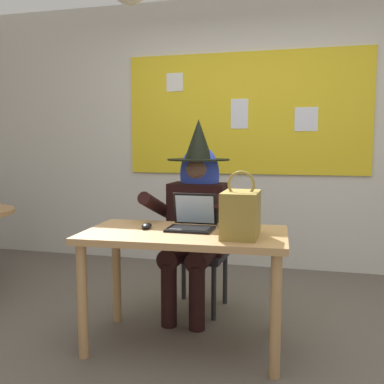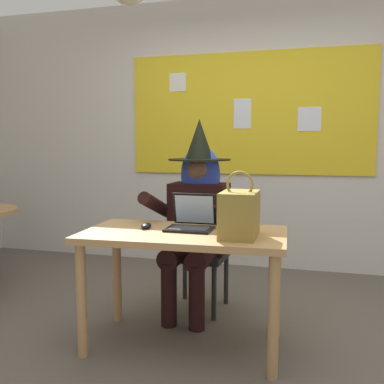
{
  "view_description": "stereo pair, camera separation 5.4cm",
  "coord_description": "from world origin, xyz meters",
  "px_view_note": "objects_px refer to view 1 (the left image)",
  "views": [
    {
      "loc": [
        0.55,
        -2.46,
        1.24
      ],
      "look_at": [
        -0.15,
        0.32,
        0.93
      ],
      "focal_mm": 40.33,
      "sensor_mm": 36.0,
      "label": 1
    },
    {
      "loc": [
        0.6,
        -2.45,
        1.24
      ],
      "look_at": [
        -0.15,
        0.32,
        0.93
      ],
      "focal_mm": 40.33,
      "sensor_mm": 36.0,
      "label": 2
    }
  ],
  "objects_px": {
    "chair_at_desk": "(201,243)",
    "laptop": "(192,221)",
    "computer_mouse": "(147,226)",
    "handbag": "(241,213)",
    "person_costumed": "(196,208)",
    "desk_main": "(185,248)"
  },
  "relations": [
    {
      "from": "person_costumed",
      "to": "computer_mouse",
      "type": "xyz_separation_m",
      "value": [
        -0.19,
        -0.54,
        -0.05
      ]
    },
    {
      "from": "laptop",
      "to": "computer_mouse",
      "type": "relative_size",
      "value": 2.71
    },
    {
      "from": "desk_main",
      "to": "computer_mouse",
      "type": "bearing_deg",
      "value": 173.43
    },
    {
      "from": "chair_at_desk",
      "to": "laptop",
      "type": "xyz_separation_m",
      "value": [
        0.08,
        -0.59,
        0.27
      ]
    },
    {
      "from": "chair_at_desk",
      "to": "laptop",
      "type": "relative_size",
      "value": 3.15
    },
    {
      "from": "desk_main",
      "to": "chair_at_desk",
      "type": "relative_size",
      "value": 1.41
    },
    {
      "from": "chair_at_desk",
      "to": "laptop",
      "type": "height_order",
      "value": "laptop"
    },
    {
      "from": "laptop",
      "to": "chair_at_desk",
      "type": "bearing_deg",
      "value": 97.56
    },
    {
      "from": "person_costumed",
      "to": "handbag",
      "type": "distance_m",
      "value": 0.76
    },
    {
      "from": "chair_at_desk",
      "to": "handbag",
      "type": "distance_m",
      "value": 0.93
    },
    {
      "from": "laptop",
      "to": "handbag",
      "type": "xyz_separation_m",
      "value": [
        0.33,
        -0.16,
        0.09
      ]
    },
    {
      "from": "desk_main",
      "to": "chair_at_desk",
      "type": "distance_m",
      "value": 0.7
    },
    {
      "from": "laptop",
      "to": "handbag",
      "type": "height_order",
      "value": "handbag"
    },
    {
      "from": "person_costumed",
      "to": "computer_mouse",
      "type": "bearing_deg",
      "value": -16.41
    },
    {
      "from": "chair_at_desk",
      "to": "person_costumed",
      "type": "height_order",
      "value": "person_costumed"
    },
    {
      "from": "laptop",
      "to": "handbag",
      "type": "relative_size",
      "value": 0.75
    },
    {
      "from": "handbag",
      "to": "person_costumed",
      "type": "bearing_deg",
      "value": 123.28
    },
    {
      "from": "desk_main",
      "to": "person_costumed",
      "type": "distance_m",
      "value": 0.6
    },
    {
      "from": "laptop",
      "to": "computer_mouse",
      "type": "height_order",
      "value": "laptop"
    },
    {
      "from": "chair_at_desk",
      "to": "computer_mouse",
      "type": "xyz_separation_m",
      "value": [
        -0.2,
        -0.66,
        0.24
      ]
    },
    {
      "from": "computer_mouse",
      "to": "handbag",
      "type": "distance_m",
      "value": 0.62
    },
    {
      "from": "desk_main",
      "to": "person_costumed",
      "type": "bearing_deg",
      "value": 96.73
    }
  ]
}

